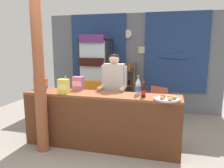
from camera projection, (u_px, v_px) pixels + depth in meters
ground_plane at (116, 132)px, 4.59m from camera, size 7.40×7.40×0.00m
back_wall_curtained at (132, 61)px, 6.01m from camera, size 4.71×0.22×2.61m
stall_counter at (99, 117)px, 3.76m from camera, size 2.72×0.52×0.97m
timber_post at (40, 79)px, 3.60m from camera, size 0.21×0.19×2.59m
drink_fridge at (96, 71)px, 5.70m from camera, size 0.73×0.72×2.04m
bottle_shelf_rack at (127, 86)px, 5.90m from camera, size 0.48×0.28×1.33m
plastic_lawn_chair at (162, 102)px, 5.11m from camera, size 0.60×0.60×0.86m
shopkeeper at (114, 86)px, 4.22m from camera, size 0.50×0.42×1.63m
soda_bottle_water at (138, 86)px, 3.71m from camera, size 0.09×0.09×0.32m
soda_bottle_cola at (143, 90)px, 3.53m from camera, size 0.07×0.07×0.26m
soda_bottle_orange_soda at (45, 86)px, 3.96m from camera, size 0.07×0.07×0.24m
soda_bottle_iced_tea at (66, 84)px, 4.15m from camera, size 0.07×0.07×0.25m
snack_box_instant_noodle at (64, 86)px, 3.78m from camera, size 0.18×0.13×0.25m
snack_box_wafer at (78, 83)px, 4.09m from camera, size 0.20×0.13×0.25m
snack_box_crackers at (42, 84)px, 4.25m from camera, size 0.18×0.16×0.18m
pastry_tray at (167, 98)px, 3.37m from camera, size 0.41×0.41×0.07m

